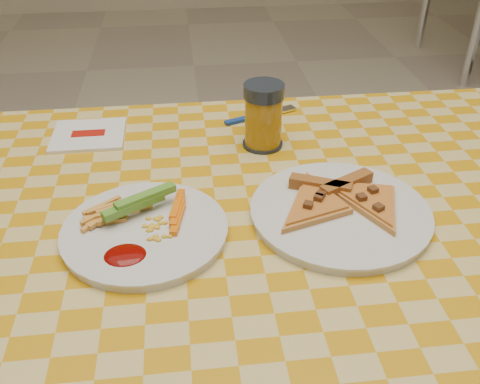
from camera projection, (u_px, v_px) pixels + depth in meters
name	position (u px, v px, depth m)	size (l,w,h in m)	color
table	(253.00, 262.00, 0.83)	(1.28, 0.88, 0.76)	silver
plate_left	(145.00, 232.00, 0.76)	(0.23, 0.23, 0.01)	silver
plate_right	(340.00, 214.00, 0.80)	(0.26, 0.26, 0.01)	silver
fries_veggies	(138.00, 217.00, 0.76)	(0.17, 0.16, 0.04)	gold
pizza_slices	(340.00, 200.00, 0.80)	(0.27, 0.22, 0.02)	#DC9243
drink_glass	(263.00, 116.00, 0.95)	(0.07, 0.07, 0.12)	black
napkin	(89.00, 135.00, 1.01)	(0.13, 0.12, 0.01)	silver
fork	(262.00, 115.00, 1.08)	(0.15, 0.07, 0.01)	navy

